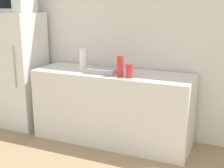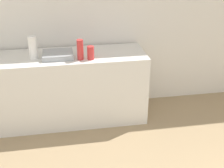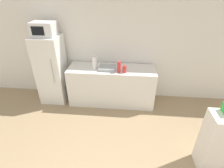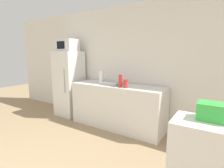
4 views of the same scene
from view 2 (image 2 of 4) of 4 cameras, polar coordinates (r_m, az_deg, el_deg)
wall_back at (r=4.19m, az=-7.17°, el=12.13°), size 8.00×0.06×2.60m
counter at (r=4.12m, az=-8.08°, el=-0.74°), size 2.01×0.65×0.92m
sink_basin at (r=3.88m, az=-9.90°, el=5.30°), size 0.37×0.32×0.06m
bottle_tall at (r=3.73m, az=-5.84°, el=6.26°), size 0.08×0.08×0.25m
bottle_short at (r=3.75m, az=-3.92°, el=5.72°), size 0.08×0.08×0.16m
paper_towel_roll at (r=3.86m, az=-14.27°, el=6.48°), size 0.10×0.10×0.28m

